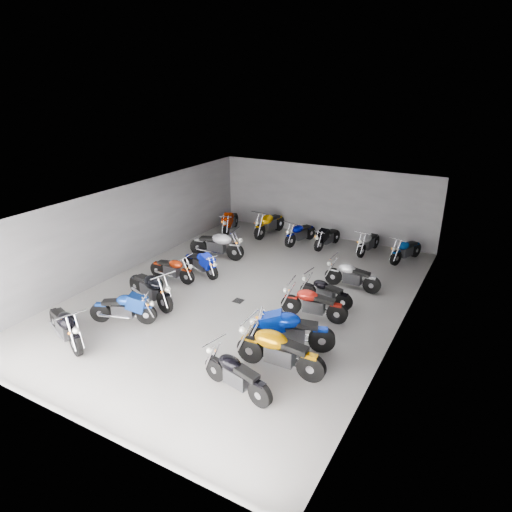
% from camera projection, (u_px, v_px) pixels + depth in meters
% --- Properties ---
extents(ground, '(14.00, 14.00, 0.00)m').
position_uv_depth(ground, '(246.00, 295.00, 15.36)').
color(ground, '#97958F').
rests_on(ground, ground).
extents(wall_back, '(10.00, 0.10, 3.20)m').
position_uv_depth(wall_back, '(325.00, 202.00, 20.43)').
color(wall_back, slate).
rests_on(wall_back, ground).
extents(wall_left, '(0.10, 14.00, 3.20)m').
position_uv_depth(wall_left, '(130.00, 227.00, 17.03)').
color(wall_left, slate).
rests_on(wall_left, ground).
extents(wall_right, '(0.10, 14.00, 3.20)m').
position_uv_depth(wall_right, '(403.00, 283.00, 12.50)').
color(wall_right, slate).
rests_on(wall_right, ground).
extents(ceiling, '(10.00, 14.00, 0.04)m').
position_uv_depth(ceiling, '(245.00, 202.00, 14.16)').
color(ceiling, black).
rests_on(ceiling, wall_back).
extents(drain_grate, '(0.32, 0.32, 0.01)m').
position_uv_depth(drain_grate, '(238.00, 301.00, 14.95)').
color(drain_grate, black).
rests_on(drain_grate, ground).
extents(motorcycle_left_a, '(2.14, 0.93, 0.98)m').
position_uv_depth(motorcycle_left_a, '(65.00, 326.00, 12.43)').
color(motorcycle_left_a, black).
rests_on(motorcycle_left_a, ground).
extents(motorcycle_left_b, '(1.90, 0.95, 0.89)m').
position_uv_depth(motorcycle_left_b, '(124.00, 308.00, 13.48)').
color(motorcycle_left_b, black).
rests_on(motorcycle_left_b, ground).
extents(motorcycle_left_c, '(2.27, 0.79, 1.02)m').
position_uv_depth(motorcycle_left_c, '(151.00, 288.00, 14.55)').
color(motorcycle_left_c, black).
rests_on(motorcycle_left_c, ground).
extents(motorcycle_left_d, '(1.90, 0.37, 0.83)m').
position_uv_depth(motorcycle_left_d, '(172.00, 269.00, 16.26)').
color(motorcycle_left_d, black).
rests_on(motorcycle_left_d, ground).
extents(motorcycle_left_e, '(1.86, 0.66, 0.84)m').
position_uv_depth(motorcycle_left_e, '(201.00, 263.00, 16.76)').
color(motorcycle_left_e, black).
rests_on(motorcycle_left_e, ground).
extents(motorcycle_left_f, '(2.32, 0.57, 1.02)m').
position_uv_depth(motorcycle_left_f, '(217.00, 245.00, 18.26)').
color(motorcycle_left_f, black).
rests_on(motorcycle_left_f, ground).
extents(motorcycle_right_a, '(2.02, 0.58, 0.90)m').
position_uv_depth(motorcycle_right_a, '(236.00, 374.00, 10.51)').
color(motorcycle_right_a, black).
rests_on(motorcycle_right_a, ground).
extents(motorcycle_right_b, '(2.39, 0.48, 1.05)m').
position_uv_depth(motorcycle_right_b, '(279.00, 351.00, 11.24)').
color(motorcycle_right_b, black).
rests_on(motorcycle_right_b, ground).
extents(motorcycle_right_c, '(2.24, 1.01, 1.03)m').
position_uv_depth(motorcycle_right_c, '(290.00, 331.00, 12.14)').
color(motorcycle_right_c, black).
rests_on(motorcycle_right_c, ground).
extents(motorcycle_right_d, '(2.08, 0.47, 0.91)m').
position_uv_depth(motorcycle_right_d, '(313.00, 304.00, 13.72)').
color(motorcycle_right_d, black).
rests_on(motorcycle_right_d, ground).
extents(motorcycle_right_e, '(1.84, 0.42, 0.81)m').
position_uv_depth(motorcycle_right_e, '(325.00, 292.00, 14.59)').
color(motorcycle_right_e, black).
rests_on(motorcycle_right_e, ground).
extents(motorcycle_right_f, '(1.99, 0.40, 0.87)m').
position_uv_depth(motorcycle_right_f, '(352.00, 276.00, 15.65)').
color(motorcycle_right_f, black).
rests_on(motorcycle_right_f, ground).
extents(motorcycle_back_a, '(0.72, 2.07, 0.93)m').
position_uv_depth(motorcycle_back_a, '(230.00, 221.00, 21.30)').
color(motorcycle_back_a, black).
rests_on(motorcycle_back_a, ground).
extents(motorcycle_back_b, '(0.51, 2.29, 1.01)m').
position_uv_depth(motorcycle_back_b, '(269.00, 224.00, 20.84)').
color(motorcycle_back_b, black).
rests_on(motorcycle_back_b, ground).
extents(motorcycle_back_c, '(0.63, 1.98, 0.88)m').
position_uv_depth(motorcycle_back_c, '(300.00, 233.00, 19.84)').
color(motorcycle_back_c, black).
rests_on(motorcycle_back_c, ground).
extents(motorcycle_back_d, '(0.52, 1.88, 0.83)m').
position_uv_depth(motorcycle_back_d, '(327.00, 237.00, 19.42)').
color(motorcycle_back_d, black).
rests_on(motorcycle_back_d, ground).
extents(motorcycle_back_e, '(0.46, 1.93, 0.85)m').
position_uv_depth(motorcycle_back_e, '(368.00, 242.00, 18.79)').
color(motorcycle_back_e, black).
rests_on(motorcycle_back_e, ground).
extents(motorcycle_back_f, '(0.82, 1.88, 0.86)m').
position_uv_depth(motorcycle_back_f, '(406.00, 250.00, 17.96)').
color(motorcycle_back_f, black).
rests_on(motorcycle_back_f, ground).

